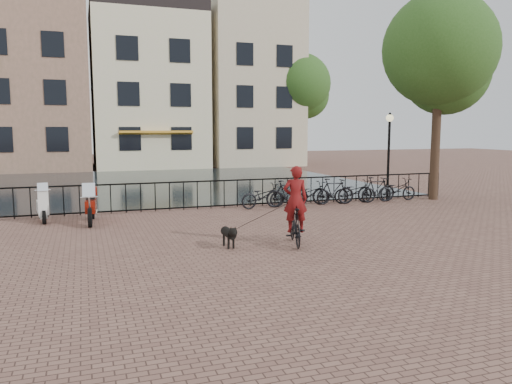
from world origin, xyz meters
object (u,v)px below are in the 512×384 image
object	(u,v)px
dog	(229,236)
motorcycle	(91,201)
scooter	(42,201)
lamp_post	(389,141)
cyclist	(295,210)

from	to	relation	value
dog	motorcycle	world-z (taller)	motorcycle
scooter	lamp_post	bearing A→B (deg)	-5.91
lamp_post	scooter	size ratio (longest dim) A/B	2.40
cyclist	dog	distance (m)	1.77
lamp_post	cyclist	xyz separation A→B (m)	(-6.61, -5.87, -1.50)
motorcycle	scooter	bearing A→B (deg)	155.02
cyclist	motorcycle	xyz separation A→B (m)	(-4.75, 4.72, -0.20)
dog	cyclist	bearing A→B (deg)	-12.06
cyclist	dog	xyz separation A→B (m)	(-1.64, 0.30, -0.60)
lamp_post	cyclist	world-z (taller)	lamp_post
cyclist	scooter	world-z (taller)	cyclist
lamp_post	motorcycle	xyz separation A→B (m)	(-11.36, -1.14, -1.70)
cyclist	dog	world-z (taller)	cyclist
cyclist	scooter	bearing A→B (deg)	-26.39
lamp_post	cyclist	distance (m)	8.96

